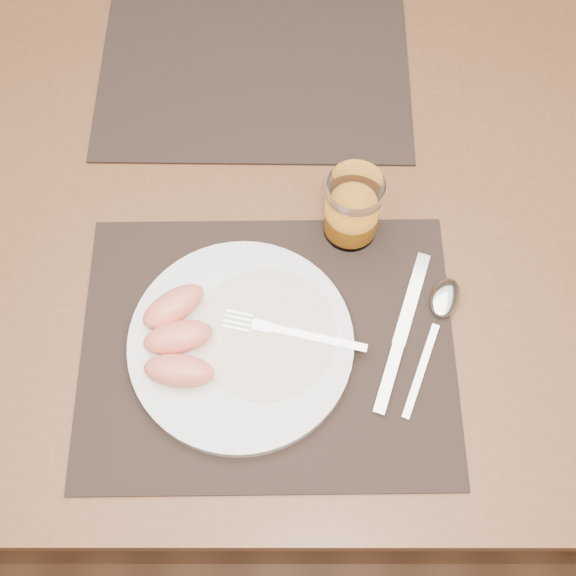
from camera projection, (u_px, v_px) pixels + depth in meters
The scene contains 11 objects.
ground at pixel (278, 371), 1.65m from camera, with size 5.00×5.00×0.00m, color #55331D.
table at pixel (272, 224), 1.04m from camera, with size 1.40×0.90×0.75m.
placemat_near at pixel (268, 347), 0.87m from camera, with size 0.45×0.35×0.00m, color black.
placemat_far at pixel (255, 65), 1.06m from camera, with size 0.45×0.35×0.00m, color black.
plate at pixel (241, 343), 0.86m from camera, with size 0.27×0.27×0.02m, color white.
plate_dressing at pixel (266, 333), 0.86m from camera, with size 0.17×0.17×0.00m.
fork at pixel (282, 330), 0.86m from camera, with size 0.17×0.06×0.00m.
knife at pixel (398, 344), 0.87m from camera, with size 0.08×0.21×0.01m.
spoon at pixel (442, 308), 0.89m from camera, with size 0.09×0.19×0.01m.
juice_glass at pixel (352, 210), 0.90m from camera, with size 0.07×0.07×0.11m.
grapefruit_wedges at pixel (177, 337), 0.84m from camera, with size 0.10×0.14×0.03m.
Camera 1 is at (0.02, -0.52, 1.57)m, focal length 45.00 mm.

